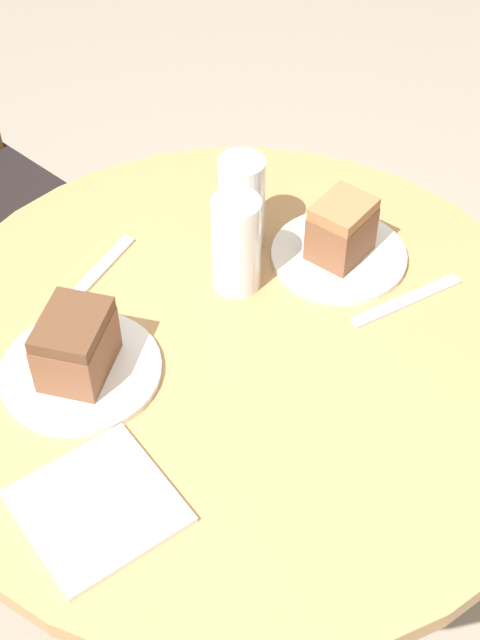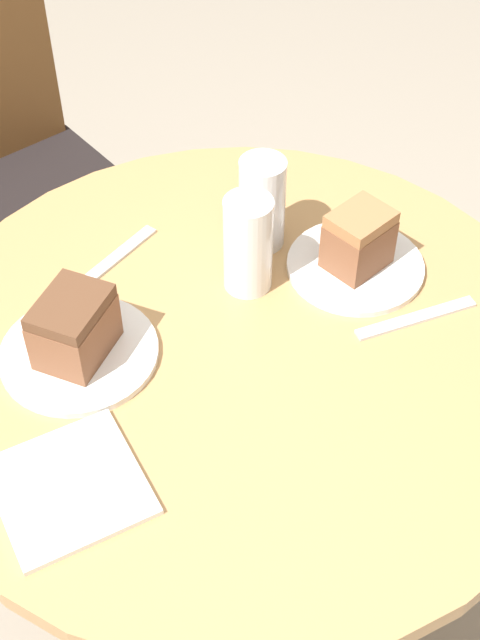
% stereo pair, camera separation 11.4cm
% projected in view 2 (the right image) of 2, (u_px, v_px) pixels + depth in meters
% --- Properties ---
extents(ground_plane, '(8.00, 8.00, 0.00)m').
position_uv_depth(ground_plane, '(240.00, 608.00, 1.73)').
color(ground_plane, gray).
extents(table, '(0.87, 0.87, 0.77)m').
position_uv_depth(table, '(240.00, 437.00, 1.32)').
color(table, tan).
rests_on(table, ground_plane).
extents(chair, '(0.50, 0.48, 1.01)m').
position_uv_depth(chair, '(1.00, 174.00, 1.83)').
color(chair, brown).
rests_on(chair, ground_plane).
extents(plate_near, '(0.20, 0.20, 0.01)m').
position_uv_depth(plate_near, '(355.00, 266.00, 1.26)').
color(plate_near, white).
rests_on(plate_near, table).
extents(plate_far, '(0.21, 0.21, 0.01)m').
position_uv_depth(plate_far, '(79.00, 353.00, 1.15)').
color(plate_far, white).
rests_on(plate_far, table).
extents(cake_slice_near, '(0.08, 0.07, 0.09)m').
position_uv_depth(cake_slice_near, '(359.00, 240.00, 1.23)').
color(cake_slice_near, brown).
rests_on(cake_slice_near, plate_near).
extents(cake_slice_far, '(0.12, 0.11, 0.09)m').
position_uv_depth(cake_slice_far, '(74.00, 327.00, 1.11)').
color(cake_slice_far, brown).
rests_on(cake_slice_far, plate_far).
extents(glass_lemonade, '(0.07, 0.07, 0.14)m').
position_uv_depth(glass_lemonade, '(262.00, 207.00, 1.26)').
color(glass_lemonade, beige).
rests_on(glass_lemonade, table).
extents(glass_water, '(0.07, 0.07, 0.14)m').
position_uv_depth(glass_water, '(248.00, 249.00, 1.20)').
color(glass_water, silver).
rests_on(glass_water, table).
extents(napkin_stack, '(0.20, 0.20, 0.01)m').
position_uv_depth(napkin_stack, '(69.00, 487.00, 1.01)').
color(napkin_stack, white).
rests_on(napkin_stack, table).
extents(fork, '(0.17, 0.08, 0.00)m').
position_uv_depth(fork, '(416.00, 318.00, 1.20)').
color(fork, silver).
rests_on(fork, table).
extents(spoon, '(0.16, 0.04, 0.00)m').
position_uv_depth(spoon, '(116.00, 258.00, 1.28)').
color(spoon, silver).
rests_on(spoon, table).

